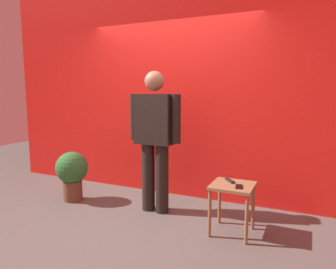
{
  "coord_description": "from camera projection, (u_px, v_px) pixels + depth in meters",
  "views": [
    {
      "loc": [
        1.85,
        -2.84,
        1.52
      ],
      "look_at": [
        0.28,
        0.55,
        1.0
      ],
      "focal_mm": 33.17,
      "sensor_mm": 36.0,
      "label": 1
    }
  ],
  "objects": [
    {
      "name": "back_wall_red",
      "position": [
        172.0,
        85.0,
        4.47
      ],
      "size": [
        5.81,
        0.12,
        3.2
      ],
      "primitive_type": "cube",
      "color": "red",
      "rests_on": "ground_plane"
    },
    {
      "name": "potted_plant",
      "position": [
        72.0,
        172.0,
        4.31
      ],
      "size": [
        0.44,
        0.44,
        0.69
      ],
      "color": "brown",
      "rests_on": "ground_plane"
    },
    {
      "name": "standing_person",
      "position": [
        155.0,
        135.0,
        3.84
      ],
      "size": [
        0.69,
        0.26,
        1.76
      ],
      "color": "black",
      "rests_on": "ground_plane"
    },
    {
      "name": "side_table",
      "position": [
        232.0,
        193.0,
        3.3
      ],
      "size": [
        0.44,
        0.44,
        0.54
      ],
      "color": "olive",
      "rests_on": "ground_plane"
    },
    {
      "name": "ground_plane",
      "position": [
        126.0,
        226.0,
        3.53
      ],
      "size": [
        12.0,
        12.0,
        0.0
      ],
      "primitive_type": "plane",
      "color": "#59544F"
    },
    {
      "name": "tv_remote",
      "position": [
        230.0,
        181.0,
        3.38
      ],
      "size": [
        0.14,
        0.16,
        0.02
      ],
      "primitive_type": "cube",
      "rotation": [
        0.0,
        0.0,
        0.67
      ],
      "color": "black",
      "rests_on": "side_table"
    },
    {
      "name": "cell_phone",
      "position": [
        239.0,
        187.0,
        3.19
      ],
      "size": [
        0.1,
        0.15,
        0.01
      ],
      "primitive_type": "cube",
      "rotation": [
        0.0,
        0.0,
        0.2
      ],
      "color": "black",
      "rests_on": "side_table"
    }
  ]
}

